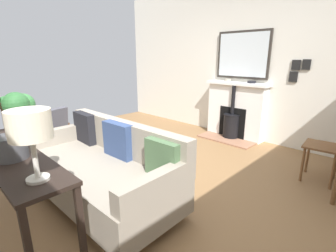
{
  "coord_description": "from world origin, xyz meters",
  "views": [
    {
      "loc": [
        1.91,
        2.24,
        1.53
      ],
      "look_at": [
        -0.48,
        -0.07,
        0.58
      ],
      "focal_mm": 26.17,
      "sensor_mm": 36.0,
      "label": 1
    }
  ],
  "objects_px": {
    "sofa": "(103,168)",
    "ottoman": "(144,151)",
    "armchair_accent": "(44,129)",
    "dining_chair_near_fireplace": "(332,142)",
    "fireplace": "(235,113)",
    "book_stack": "(0,142)",
    "mantel_bowl_far": "(252,82)",
    "console_table": "(12,164)",
    "potted_plant": "(9,121)",
    "table_lamp_far_end": "(30,127)",
    "mantel_bowl_near": "(228,80)"
  },
  "relations": [
    {
      "from": "sofa",
      "to": "ottoman",
      "type": "xyz_separation_m",
      "value": [
        -0.81,
        -0.28,
        -0.1
      ]
    },
    {
      "from": "ottoman",
      "to": "armchair_accent",
      "type": "xyz_separation_m",
      "value": [
        0.78,
        -1.47,
        0.18
      ]
    },
    {
      "from": "armchair_accent",
      "to": "dining_chair_near_fireplace",
      "type": "xyz_separation_m",
      "value": [
        -2.08,
        3.43,
        0.1
      ]
    },
    {
      "from": "fireplace",
      "to": "book_stack",
      "type": "xyz_separation_m",
      "value": [
        3.75,
        -0.21,
        0.32
      ]
    },
    {
      "from": "mantel_bowl_far",
      "to": "console_table",
      "type": "bearing_deg",
      "value": -3.06
    },
    {
      "from": "potted_plant",
      "to": "book_stack",
      "type": "xyz_separation_m",
      "value": [
        0.01,
        -0.43,
        -0.27
      ]
    },
    {
      "from": "fireplace",
      "to": "armchair_accent",
      "type": "xyz_separation_m",
      "value": [
        2.89,
        -1.68,
        -0.05
      ]
    },
    {
      "from": "table_lamp_far_end",
      "to": "dining_chair_near_fireplace",
      "type": "bearing_deg",
      "value": 160.39
    },
    {
      "from": "sofa",
      "to": "ottoman",
      "type": "height_order",
      "value": "sofa"
    },
    {
      "from": "ottoman",
      "to": "console_table",
      "type": "bearing_deg",
      "value": 9.7
    },
    {
      "from": "mantel_bowl_near",
      "to": "dining_chair_near_fireplace",
      "type": "height_order",
      "value": "mantel_bowl_near"
    },
    {
      "from": "mantel_bowl_near",
      "to": "sofa",
      "type": "relative_size",
      "value": 0.06
    },
    {
      "from": "dining_chair_near_fireplace",
      "to": "ottoman",
      "type": "bearing_deg",
      "value": -56.39
    },
    {
      "from": "table_lamp_far_end",
      "to": "potted_plant",
      "type": "xyz_separation_m",
      "value": [
        -0.0,
        -0.48,
        -0.05
      ]
    },
    {
      "from": "potted_plant",
      "to": "ottoman",
      "type": "bearing_deg",
      "value": -165.14
    },
    {
      "from": "ottoman",
      "to": "dining_chair_near_fireplace",
      "type": "xyz_separation_m",
      "value": [
        -1.3,
        1.96,
        0.28
      ]
    },
    {
      "from": "sofa",
      "to": "table_lamp_far_end",
      "type": "distance_m",
      "value": 1.29
    },
    {
      "from": "mantel_bowl_near",
      "to": "mantel_bowl_far",
      "type": "relative_size",
      "value": 0.85
    },
    {
      "from": "dining_chair_near_fireplace",
      "to": "mantel_bowl_near",
      "type": "bearing_deg",
      "value": -113.14
    },
    {
      "from": "fireplace",
      "to": "ottoman",
      "type": "height_order",
      "value": "fireplace"
    },
    {
      "from": "fireplace",
      "to": "ottoman",
      "type": "bearing_deg",
      "value": -5.8
    },
    {
      "from": "fireplace",
      "to": "mantel_bowl_far",
      "type": "bearing_deg",
      "value": 96.49
    },
    {
      "from": "mantel_bowl_near",
      "to": "armchair_accent",
      "type": "bearing_deg",
      "value": -26.62
    },
    {
      "from": "mantel_bowl_near",
      "to": "potted_plant",
      "type": "bearing_deg",
      "value": 6.63
    },
    {
      "from": "fireplace",
      "to": "table_lamp_far_end",
      "type": "xyz_separation_m",
      "value": [
        3.75,
        0.7,
        0.64
      ]
    },
    {
      "from": "mantel_bowl_near",
      "to": "fireplace",
      "type": "bearing_deg",
      "value": 82.16
    },
    {
      "from": "ottoman",
      "to": "console_table",
      "type": "relative_size",
      "value": 0.44
    },
    {
      "from": "sofa",
      "to": "table_lamp_far_end",
      "type": "height_order",
      "value": "table_lamp_far_end"
    },
    {
      "from": "mantel_bowl_near",
      "to": "potted_plant",
      "type": "height_order",
      "value": "potted_plant"
    },
    {
      "from": "fireplace",
      "to": "mantel_bowl_near",
      "type": "height_order",
      "value": "mantel_bowl_near"
    },
    {
      "from": "mantel_bowl_near",
      "to": "dining_chair_near_fireplace",
      "type": "xyz_separation_m",
      "value": [
        0.84,
        1.97,
        -0.56
      ]
    },
    {
      "from": "fireplace",
      "to": "mantel_bowl_far",
      "type": "relative_size",
      "value": 8.05
    },
    {
      "from": "console_table",
      "to": "potted_plant",
      "type": "distance_m",
      "value": 0.42
    },
    {
      "from": "mantel_bowl_far",
      "to": "sofa",
      "type": "relative_size",
      "value": 0.08
    },
    {
      "from": "mantel_bowl_far",
      "to": "book_stack",
      "type": "height_order",
      "value": "mantel_bowl_far"
    },
    {
      "from": "table_lamp_far_end",
      "to": "armchair_accent",
      "type": "bearing_deg",
      "value": -109.77
    },
    {
      "from": "fireplace",
      "to": "console_table",
      "type": "relative_size",
      "value": 0.7
    },
    {
      "from": "potted_plant",
      "to": "book_stack",
      "type": "bearing_deg",
      "value": -88.93
    },
    {
      "from": "mantel_bowl_far",
      "to": "console_table",
      "type": "xyz_separation_m",
      "value": [
        3.78,
        -0.2,
        -0.41
      ]
    },
    {
      "from": "sofa",
      "to": "armchair_accent",
      "type": "bearing_deg",
      "value": -91.23
    },
    {
      "from": "table_lamp_far_end",
      "to": "potted_plant",
      "type": "relative_size",
      "value": 0.78
    },
    {
      "from": "mantel_bowl_far",
      "to": "book_stack",
      "type": "relative_size",
      "value": 0.54
    },
    {
      "from": "sofa",
      "to": "mantel_bowl_far",
      "type": "bearing_deg",
      "value": 176.03
    },
    {
      "from": "mantel_bowl_far",
      "to": "book_stack",
      "type": "distance_m",
      "value": 3.82
    },
    {
      "from": "mantel_bowl_far",
      "to": "potted_plant",
      "type": "distance_m",
      "value": 3.77
    },
    {
      "from": "sofa",
      "to": "ottoman",
      "type": "distance_m",
      "value": 0.87
    },
    {
      "from": "sofa",
      "to": "dining_chair_near_fireplace",
      "type": "bearing_deg",
      "value": 141.49
    },
    {
      "from": "armchair_accent",
      "to": "potted_plant",
      "type": "height_order",
      "value": "potted_plant"
    },
    {
      "from": "fireplace",
      "to": "book_stack",
      "type": "height_order",
      "value": "fireplace"
    },
    {
      "from": "ottoman",
      "to": "mantel_bowl_near",
      "type": "bearing_deg",
      "value": -179.85
    }
  ]
}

